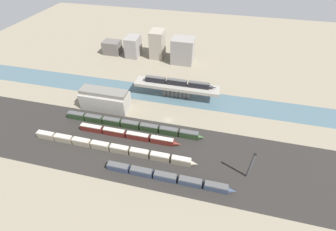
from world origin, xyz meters
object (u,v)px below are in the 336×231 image
(train_yard_near, at_px, (168,177))
(train_yard_mid, at_px, (112,148))
(train_on_bridge, at_px, (179,83))
(warehouse_building, at_px, (105,99))
(train_yard_outer, at_px, (132,125))
(signal_tower, at_px, (251,165))
(train_yard_far, at_px, (128,135))

(train_yard_near, bearing_deg, train_yard_mid, 162.14)
(train_on_bridge, height_order, warehouse_building, train_on_bridge)
(train_yard_outer, xyz_separation_m, signal_tower, (60.82, -17.63, 5.91))
(warehouse_building, bearing_deg, train_yard_far, -43.31)
(signal_tower, bearing_deg, train_yard_outer, 163.83)
(train_yard_far, bearing_deg, signal_tower, -9.68)
(train_yard_far, bearing_deg, train_yard_near, -37.33)
(train_yard_outer, bearing_deg, train_on_bridge, 60.67)
(train_yard_near, relative_size, train_yard_mid, 0.69)
(train_on_bridge, xyz_separation_m, train_yard_near, (7.68, -61.68, -9.10))
(train_on_bridge, height_order, train_yard_near, train_on_bridge)
(train_yard_near, height_order, signal_tower, signal_tower)
(train_yard_far, bearing_deg, train_yard_outer, 93.66)
(train_yard_near, bearing_deg, warehouse_building, 139.82)
(train_on_bridge, relative_size, train_yard_far, 0.80)
(train_yard_near, distance_m, warehouse_building, 63.59)
(train_yard_outer, bearing_deg, warehouse_building, 148.07)
(train_yard_mid, distance_m, train_yard_far, 11.16)
(train_yard_near, distance_m, train_yard_outer, 38.46)
(train_yard_mid, bearing_deg, signal_tower, -0.14)
(train_yard_outer, bearing_deg, signal_tower, -16.17)
(train_yard_near, relative_size, warehouse_building, 2.04)
(train_yard_near, height_order, train_yard_far, train_yard_far)
(train_yard_far, xyz_separation_m, signal_tower, (60.35, -10.29, 6.02))
(train_yard_near, bearing_deg, train_yard_outer, 134.37)
(train_yard_outer, bearing_deg, train_yard_near, -45.63)
(train_yard_far, relative_size, train_yard_outer, 0.71)
(train_yard_near, distance_m, train_yard_far, 33.23)
(train_on_bridge, bearing_deg, train_yard_near, -82.91)
(train_yard_outer, relative_size, signal_tower, 4.92)
(train_yard_near, bearing_deg, signal_tower, 16.20)
(train_yard_far, xyz_separation_m, train_yard_outer, (-0.47, 7.34, 0.11))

